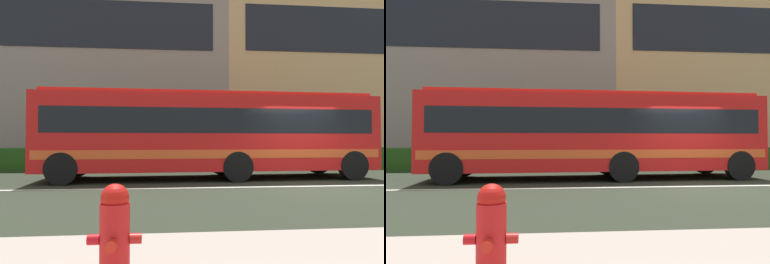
% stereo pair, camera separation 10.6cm
% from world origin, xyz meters
% --- Properties ---
extents(ground_plane, '(160.00, 160.00, 0.00)m').
position_xyz_m(ground_plane, '(0.00, 0.00, 0.00)').
color(ground_plane, '#282E21').
extents(lane_centre_line, '(60.00, 0.16, 0.01)m').
position_xyz_m(lane_centre_line, '(0.00, 0.00, 0.00)').
color(lane_centre_line, silver).
rests_on(lane_centre_line, ground_plane).
extents(hedge_row_far, '(19.57, 1.10, 1.02)m').
position_xyz_m(hedge_row_far, '(-2.60, 5.92, 0.51)').
color(hedge_row_far, '#235117').
rests_on(hedge_row_far, ground_plane).
extents(apartment_block_left, '(23.95, 9.84, 13.71)m').
position_xyz_m(apartment_block_left, '(-12.66, 14.34, 6.85)').
color(apartment_block_left, gray).
rests_on(apartment_block_left, ground_plane).
extents(apartment_block_right, '(24.73, 9.84, 13.88)m').
position_xyz_m(apartment_block_right, '(11.68, 14.34, 6.94)').
color(apartment_block_right, tan).
rests_on(apartment_block_right, ground_plane).
extents(transit_bus, '(11.73, 3.06, 3.02)m').
position_xyz_m(transit_bus, '(-2.92, 2.30, 1.67)').
color(transit_bus, red).
rests_on(transit_bus, ground_plane).
extents(fire_hydrant, '(0.46, 0.41, 0.84)m').
position_xyz_m(fire_hydrant, '(-5.05, -6.61, 0.54)').
color(fire_hydrant, red).
rests_on(fire_hydrant, sidewalk_near).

